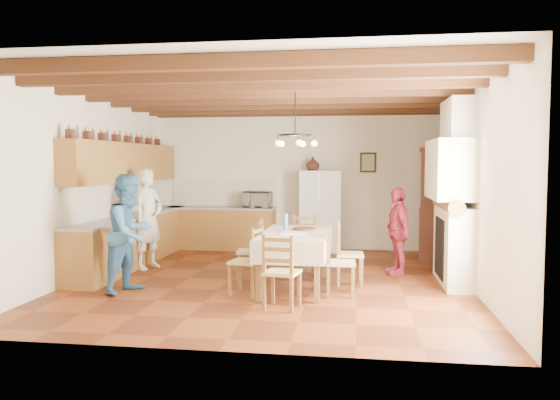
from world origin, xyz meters
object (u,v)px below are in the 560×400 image
at_px(chair_left_far, 250,250).
at_px(person_woman_red, 397,231).
at_px(dining_table, 295,238).
at_px(person_man, 148,219).
at_px(chair_right_near, 341,261).
at_px(chair_left_near, 246,260).
at_px(microwave, 258,200).
at_px(chair_right_far, 350,253).
at_px(hutch, 432,204).
at_px(person_woman_blue, 130,233).
at_px(chair_end_near, 282,271).
at_px(refrigerator, 319,211).
at_px(chair_end_far, 303,244).

xyz_separation_m(chair_left_far, person_woman_red, (2.32, 0.82, 0.24)).
xyz_separation_m(dining_table, person_man, (-2.70, 1.11, 0.13)).
height_order(chair_left_far, chair_right_near, same).
distance_m(chair_left_near, person_man, 2.62).
relative_size(chair_left_near, chair_left_far, 1.00).
xyz_separation_m(dining_table, microwave, (-1.19, 3.39, 0.32)).
height_order(chair_right_far, person_man, person_man).
bearing_deg(chair_right_near, person_man, 64.50).
bearing_deg(hutch, person_woman_blue, -137.73).
bearing_deg(person_woman_blue, microwave, 1.49).
xyz_separation_m(chair_end_near, person_woman_blue, (-2.27, 0.56, 0.37)).
bearing_deg(chair_left_far, chair_right_near, 55.95).
height_order(dining_table, chair_end_near, chair_end_near).
bearing_deg(microwave, hutch, -12.11).
distance_m(chair_left_far, chair_right_far, 1.56).
relative_size(chair_right_near, chair_end_near, 1.00).
xyz_separation_m(chair_right_near, chair_right_far, (0.12, 0.73, 0.00)).
height_order(chair_right_far, person_woman_red, person_woman_red).
bearing_deg(chair_end_near, refrigerator, -81.32).
distance_m(chair_left_near, chair_right_near, 1.33).
xyz_separation_m(chair_end_near, microwave, (-1.15, 4.54, 0.58)).
bearing_deg(chair_end_near, chair_left_far, -54.49).
bearing_deg(dining_table, chair_right_near, -28.79).
height_order(refrigerator, chair_end_near, refrigerator).
relative_size(chair_right_far, microwave, 1.62).
distance_m(chair_right_far, person_woman_red, 1.19).
relative_size(hutch, dining_table, 1.12).
distance_m(chair_right_near, chair_end_near, 1.05).
distance_m(dining_table, person_woman_blue, 2.38).
height_order(chair_right_far, chair_end_far, same).
relative_size(hutch, chair_right_near, 2.21).
height_order(chair_left_near, person_woman_blue, person_woman_blue).
xyz_separation_m(refrigerator, chair_right_near, (0.57, -3.82, -0.36)).
xyz_separation_m(refrigerator, chair_end_near, (-0.16, -4.59, -0.36)).
distance_m(hutch, dining_table, 3.61).
xyz_separation_m(refrigerator, hutch, (2.20, -0.70, 0.22)).
xyz_separation_m(chair_end_far, microwave, (-1.19, 2.23, 0.58)).
xyz_separation_m(person_woman_blue, microwave, (1.12, 3.97, 0.22)).
distance_m(hutch, person_man, 5.29).
height_order(refrigerator, hutch, hutch).
xyz_separation_m(chair_left_near, person_woman_red, (2.21, 1.70, 0.24)).
relative_size(refrigerator, chair_left_near, 1.75).
relative_size(refrigerator, chair_end_near, 1.75).
height_order(chair_left_near, chair_end_near, same).
distance_m(person_woman_red, microwave, 3.52).
bearing_deg(microwave, refrigerator, 0.60).
height_order(hutch, chair_left_near, hutch).
bearing_deg(hutch, refrigerator, 168.98).
xyz_separation_m(hutch, person_woman_blue, (-4.62, -3.33, -0.21)).
height_order(dining_table, chair_left_far, chair_left_far).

